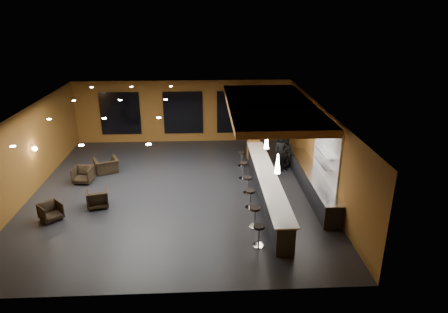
{
  "coord_description": "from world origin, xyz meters",
  "views": [
    {
      "loc": [
        1.21,
        -15.44,
        7.42
      ],
      "look_at": [
        2.0,
        0.5,
        1.3
      ],
      "focal_mm": 32.0,
      "sensor_mm": 36.0,
      "label": 1
    }
  ],
  "objects_px": {
    "pendant_0": "(278,164)",
    "bar_stool_4": "(243,168)",
    "prep_counter": "(312,183)",
    "staff_a": "(281,153)",
    "staff_b": "(284,154)",
    "armchair_b": "(97,198)",
    "armchair_a": "(51,211)",
    "bar_stool_5": "(242,157)",
    "pendant_1": "(267,140)",
    "pendant_2": "(258,123)",
    "bar_stool_3": "(248,183)",
    "staff_c": "(284,152)",
    "bar_stool_0": "(259,233)",
    "bar_stool_2": "(250,197)",
    "bar_counter": "(267,188)",
    "armchair_c": "(83,175)",
    "column": "(254,125)",
    "bar_stool_1": "(255,214)",
    "armchair_d": "(106,166)"
  },
  "relations": [
    {
      "from": "pendant_1",
      "to": "pendant_2",
      "type": "xyz_separation_m",
      "value": [
        0.0,
        2.5,
        0.0
      ]
    },
    {
      "from": "pendant_0",
      "to": "bar_stool_4",
      "type": "xyz_separation_m",
      "value": [
        -0.75,
        4.03,
        -1.85
      ]
    },
    {
      "from": "pendant_0",
      "to": "armchair_b",
      "type": "height_order",
      "value": "pendant_0"
    },
    {
      "from": "pendant_2",
      "to": "bar_stool_3",
      "type": "height_order",
      "value": "pendant_2"
    },
    {
      "from": "staff_c",
      "to": "bar_stool_0",
      "type": "relative_size",
      "value": 2.22
    },
    {
      "from": "staff_a",
      "to": "bar_stool_0",
      "type": "xyz_separation_m",
      "value": [
        -1.82,
        -6.16,
        -0.41
      ]
    },
    {
      "from": "armchair_b",
      "to": "armchair_d",
      "type": "height_order",
      "value": "armchair_b"
    },
    {
      "from": "bar_stool_2",
      "to": "bar_stool_5",
      "type": "bearing_deg",
      "value": 89.11
    },
    {
      "from": "armchair_a",
      "to": "pendant_1",
      "type": "bearing_deg",
      "value": -31.18
    },
    {
      "from": "pendant_1",
      "to": "armchair_a",
      "type": "distance_m",
      "value": 8.57
    },
    {
      "from": "prep_counter",
      "to": "staff_a",
      "type": "height_order",
      "value": "staff_a"
    },
    {
      "from": "pendant_0",
      "to": "armchair_b",
      "type": "relative_size",
      "value": 0.86
    },
    {
      "from": "bar_stool_4",
      "to": "bar_stool_0",
      "type": "bearing_deg",
      "value": -90.15
    },
    {
      "from": "bar_stool_3",
      "to": "pendant_2",
      "type": "bearing_deg",
      "value": 73.73
    },
    {
      "from": "armchair_a",
      "to": "bar_stool_5",
      "type": "height_order",
      "value": "bar_stool_5"
    },
    {
      "from": "pendant_0",
      "to": "bar_stool_0",
      "type": "xyz_separation_m",
      "value": [
        -0.77,
        -1.35,
        -1.86
      ]
    },
    {
      "from": "staff_c",
      "to": "bar_stool_3",
      "type": "relative_size",
      "value": 2.31
    },
    {
      "from": "staff_a",
      "to": "bar_stool_5",
      "type": "distance_m",
      "value": 1.93
    },
    {
      "from": "pendant_0",
      "to": "staff_c",
      "type": "height_order",
      "value": "pendant_0"
    },
    {
      "from": "pendant_2",
      "to": "staff_a",
      "type": "relative_size",
      "value": 0.39
    },
    {
      "from": "armchair_a",
      "to": "armchair_c",
      "type": "distance_m",
      "value": 3.27
    },
    {
      "from": "armchair_c",
      "to": "bar_stool_5",
      "type": "bearing_deg",
      "value": 18.68
    },
    {
      "from": "bar_counter",
      "to": "bar_stool_5",
      "type": "height_order",
      "value": "bar_counter"
    },
    {
      "from": "armchair_d",
      "to": "pendant_2",
      "type": "bearing_deg",
      "value": 155.56
    },
    {
      "from": "bar_counter",
      "to": "staff_c",
      "type": "bearing_deg",
      "value": 67.55
    },
    {
      "from": "staff_b",
      "to": "armchair_b",
      "type": "xyz_separation_m",
      "value": [
        -7.92,
        -3.27,
        -0.45
      ]
    },
    {
      "from": "staff_c",
      "to": "armchair_a",
      "type": "xyz_separation_m",
      "value": [
        -9.46,
        -4.47,
        -0.51
      ]
    },
    {
      "from": "column",
      "to": "bar_stool_3",
      "type": "distance_m",
      "value": 4.29
    },
    {
      "from": "bar_stool_2",
      "to": "staff_b",
      "type": "bearing_deg",
      "value": 61.52
    },
    {
      "from": "pendant_1",
      "to": "staff_b",
      "type": "relative_size",
      "value": 0.43
    },
    {
      "from": "bar_stool_1",
      "to": "staff_a",
      "type": "bearing_deg",
      "value": 70.02
    },
    {
      "from": "bar_stool_2",
      "to": "bar_stool_4",
      "type": "xyz_separation_m",
      "value": [
        0.0,
        2.78,
        0.02
      ]
    },
    {
      "from": "bar_stool_2",
      "to": "column",
      "type": "bearing_deg",
      "value": 81.96
    },
    {
      "from": "column",
      "to": "armchair_c",
      "type": "distance_m",
      "value": 8.39
    },
    {
      "from": "column",
      "to": "staff_a",
      "type": "height_order",
      "value": "column"
    },
    {
      "from": "bar_stool_0",
      "to": "bar_stool_4",
      "type": "relative_size",
      "value": 0.96
    },
    {
      "from": "staff_b",
      "to": "bar_stool_5",
      "type": "xyz_separation_m",
      "value": [
        -1.93,
        0.58,
        -0.34
      ]
    },
    {
      "from": "bar_stool_4",
      "to": "pendant_0",
      "type": "bearing_deg",
      "value": -79.45
    },
    {
      "from": "pendant_0",
      "to": "staff_c",
      "type": "xyz_separation_m",
      "value": [
        1.32,
        5.2,
        -1.51
      ]
    },
    {
      "from": "pendant_0",
      "to": "armchair_d",
      "type": "bearing_deg",
      "value": 144.41
    },
    {
      "from": "bar_stool_0",
      "to": "bar_stool_2",
      "type": "relative_size",
      "value": 1.0
    },
    {
      "from": "bar_counter",
      "to": "armchair_c",
      "type": "bearing_deg",
      "value": 165.79
    },
    {
      "from": "pendant_2",
      "to": "prep_counter",
      "type": "bearing_deg",
      "value": -51.34
    },
    {
      "from": "pendant_2",
      "to": "armchair_d",
      "type": "xyz_separation_m",
      "value": [
        -7.1,
        0.08,
        -2.01
      ]
    },
    {
      "from": "armchair_c",
      "to": "bar_stool_4",
      "type": "height_order",
      "value": "bar_stool_4"
    },
    {
      "from": "armchair_a",
      "to": "bar_stool_5",
      "type": "relative_size",
      "value": 0.98
    },
    {
      "from": "bar_stool_1",
      "to": "pendant_1",
      "type": "bearing_deg",
      "value": 74.24
    },
    {
      "from": "bar_counter",
      "to": "armchair_c",
      "type": "height_order",
      "value": "bar_counter"
    },
    {
      "from": "pendant_1",
      "to": "pendant_2",
      "type": "distance_m",
      "value": 2.5
    },
    {
      "from": "prep_counter",
      "to": "armchair_b",
      "type": "xyz_separation_m",
      "value": [
        -8.67,
        -0.83,
        -0.06
      ]
    }
  ]
}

